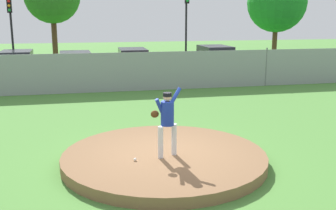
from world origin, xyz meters
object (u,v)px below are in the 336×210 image
parked_car_charcoal (215,62)px  traffic_light_near (11,22)px  parked_car_red (133,63)px  baseball (135,159)px  pitcher_youth (167,118)px  parked_car_burgundy (76,66)px  traffic_light_far (187,16)px  parked_car_silver (18,67)px

parked_car_charcoal → traffic_light_near: size_ratio=0.94×
traffic_light_near → parked_car_red: bearing=-26.6°
baseball → parked_car_red: 15.45m
baseball → parked_car_charcoal: parked_car_charcoal is taller
pitcher_youth → parked_car_charcoal: (6.10, 14.31, -0.40)m
baseball → traffic_light_near: traffic_light_near is taller
parked_car_burgundy → parked_car_charcoal: bearing=-1.4°
parked_car_charcoal → traffic_light_far: traffic_light_far is taller
parked_car_red → traffic_light_near: size_ratio=0.96×
pitcher_youth → parked_car_red: (1.14, 15.16, -0.45)m
parked_car_charcoal → parked_car_burgundy: size_ratio=0.93×
parked_car_burgundy → traffic_light_far: bearing=28.5°
pitcher_youth → baseball: size_ratio=23.20×
traffic_light_near → parked_car_silver: bearing=-79.2°
baseball → parked_car_charcoal: bearing=64.4°
parked_car_silver → parked_car_burgundy: size_ratio=0.90×
parked_car_charcoal → traffic_light_near: 13.38m
baseball → parked_car_silver: parked_car_silver is taller
baseball → parked_car_burgundy: size_ratio=0.02×
parked_car_charcoal → traffic_light_far: (-0.67, 4.38, 2.75)m
traffic_light_near → baseball: bearing=-74.0°
pitcher_youth → traffic_light_far: traffic_light_far is taller
parked_car_red → parked_car_burgundy: bearing=-169.1°
parked_car_burgundy → traffic_light_far: traffic_light_far is taller
parked_car_red → parked_car_burgundy: (-3.40, -0.65, -0.04)m
parked_car_red → traffic_light_near: (-7.40, 3.70, 2.41)m
baseball → parked_car_burgundy: parked_car_burgundy is taller
pitcher_youth → parked_car_silver: bearing=110.3°
parked_car_burgundy → traffic_light_near: size_ratio=1.01×
baseball → parked_car_burgundy: bearing=95.6°
parked_car_red → traffic_light_far: (4.29, 3.52, 2.80)m
parked_car_silver → traffic_light_far: 11.92m
parked_car_red → parked_car_charcoal: (4.95, -0.85, 0.05)m
pitcher_youth → traffic_light_far: (5.43, 18.68, 2.35)m
pitcher_youth → baseball: (-0.82, -0.16, -0.95)m
pitcher_youth → parked_car_red: bearing=85.7°
pitcher_youth → parked_car_burgundy: bearing=98.8°
parked_car_red → parked_car_burgundy: parked_car_red is taller
traffic_light_near → parked_car_charcoal: bearing=-20.2°
parked_car_burgundy → parked_car_red: bearing=10.9°
parked_car_charcoal → traffic_light_near: bearing=159.8°
parked_car_silver → pitcher_youth: bearing=-69.7°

